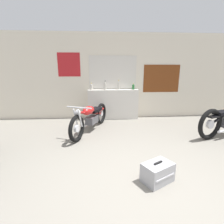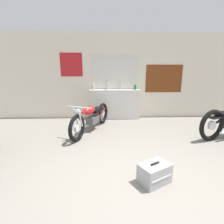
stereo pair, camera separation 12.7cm
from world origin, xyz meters
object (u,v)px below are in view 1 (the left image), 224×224
bottle_leftmost (91,87)px  bottle_center (119,85)px  bottle_left_center (105,86)px  bottle_right_center (133,87)px  hard_case_silver (157,172)px  motorcycle_red (91,117)px

bottle_leftmost → bottle_center: (0.90, 0.01, 0.04)m
bottle_left_center → bottle_right_center: size_ratio=1.46×
bottle_right_center → hard_case_silver: bearing=-94.3°
bottle_leftmost → hard_case_silver: 3.79m
bottle_center → hard_case_silver: bottle_center is taller
bottle_left_center → bottle_center: size_ratio=0.95×
bottle_right_center → motorcycle_red: size_ratio=0.10×
bottle_right_center → bottle_center: bearing=176.6°
bottle_leftmost → hard_case_silver: size_ratio=0.42×
bottle_left_center → motorcycle_red: bearing=-110.3°
bottle_left_center → bottle_right_center: bearing=-0.0°
hard_case_silver → bottle_right_center: bearing=85.7°
bottle_leftmost → motorcycle_red: bearing=-89.5°
bottle_left_center → bottle_right_center: 0.93m
bottle_left_center → bottle_center: bottle_center is taller
motorcycle_red → hard_case_silver: motorcycle_red is taller
bottle_right_center → bottle_left_center: bearing=180.0°
bottle_leftmost → bottle_right_center: bearing=-0.8°
bottle_leftmost → bottle_center: 0.90m
bottle_center → bottle_right_center: 0.49m
bottle_center → bottle_right_center: bottle_center is taller
bottle_left_center → bottle_right_center: bottle_left_center is taller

